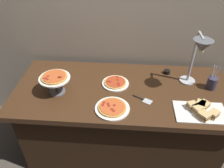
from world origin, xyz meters
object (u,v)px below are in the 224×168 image
object	(u,v)px
pizza_plate_front	(112,108)
sandwich_platter	(201,110)
heat_lamp	(200,50)
serving_spatula	(143,99)
sauce_cup_near	(167,72)
pizza_plate_center	(115,83)
utensil_holder	(212,83)
pizza_plate_raised_stand	(55,79)

from	to	relation	value
pizza_plate_front	sandwich_platter	xyz separation A→B (m)	(0.68, 0.01, 0.01)
heat_lamp	serving_spatula	xyz separation A→B (m)	(-0.41, -0.18, -0.38)
heat_lamp	sauce_cup_near	bearing A→B (deg)	126.50
pizza_plate_center	utensil_holder	xyz separation A→B (m)	(0.84, 0.00, 0.05)
pizza_plate_raised_stand	sandwich_platter	bearing A→B (deg)	-7.98
pizza_plate_front	sandwich_platter	bearing A→B (deg)	1.04
heat_lamp	pizza_plate_raised_stand	size ratio (longest dim) A/B	1.91
pizza_plate_center	serving_spatula	bearing A→B (deg)	-39.53
heat_lamp	sandwich_platter	distance (m)	0.46
serving_spatula	pizza_plate_center	bearing A→B (deg)	140.47
pizza_plate_center	pizza_plate_raised_stand	xyz separation A→B (m)	(-0.49, -0.15, 0.12)
pizza_plate_front	pizza_plate_raised_stand	size ratio (longest dim) A/B	1.06
pizza_plate_front	utensil_holder	bearing A→B (deg)	21.52
sandwich_platter	utensil_holder	distance (m)	0.36
sandwich_platter	sauce_cup_near	bearing A→B (deg)	110.73
pizza_plate_front	sandwich_platter	world-z (taller)	sandwich_platter
pizza_plate_center	sauce_cup_near	size ratio (longest dim) A/B	4.02
sandwich_platter	sauce_cup_near	size ratio (longest dim) A/B	6.56
sauce_cup_near	sandwich_platter	bearing A→B (deg)	-69.27
sandwich_platter	sauce_cup_near	distance (m)	0.56
sandwich_platter	serving_spatula	size ratio (longest dim) A/B	2.39
pizza_plate_raised_stand	serving_spatula	distance (m)	0.75
pizza_plate_front	pizza_plate_center	world-z (taller)	same
heat_lamp	pizza_plate_front	distance (m)	0.81
sauce_cup_near	pizza_plate_front	bearing A→B (deg)	-132.17
utensil_holder	pizza_plate_center	bearing A→B (deg)	-179.79
pizza_plate_front	utensil_holder	distance (m)	0.90
pizza_plate_front	pizza_plate_center	size ratio (longest dim) A/B	1.14
heat_lamp	pizza_plate_center	bearing A→B (deg)	178.08
pizza_plate_center	pizza_plate_raised_stand	bearing A→B (deg)	-162.96
pizza_plate_front	serving_spatula	size ratio (longest dim) A/B	1.67
pizza_plate_front	utensil_holder	world-z (taller)	utensil_holder
sauce_cup_near	pizza_plate_raised_stand	bearing A→B (deg)	-159.78
heat_lamp	pizza_plate_raised_stand	bearing A→B (deg)	-173.56
heat_lamp	pizza_plate_center	distance (m)	0.75
pizza_plate_raised_stand	serving_spatula	bearing A→B (deg)	-3.74
pizza_plate_center	serving_spatula	xyz separation A→B (m)	(0.24, -0.20, -0.01)
sandwich_platter	serving_spatula	distance (m)	0.45
utensil_holder	serving_spatula	world-z (taller)	utensil_holder
pizza_plate_front	pizza_plate_center	xyz separation A→B (m)	(0.00, 0.33, 0.00)
pizza_plate_raised_stand	pizza_plate_center	bearing A→B (deg)	17.04
heat_lamp	pizza_plate_center	size ratio (longest dim) A/B	2.03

